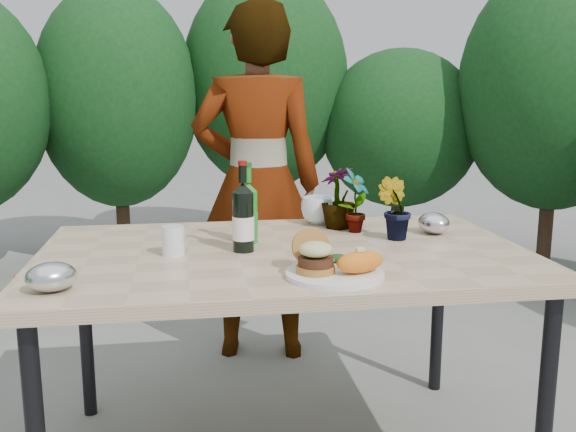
{
  "coord_description": "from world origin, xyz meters",
  "views": [
    {
      "loc": [
        -0.3,
        -2.03,
        1.27
      ],
      "look_at": [
        0.0,
        -0.08,
        0.88
      ],
      "focal_mm": 40.0,
      "sensor_mm": 36.0,
      "label": 1
    }
  ],
  "objects": [
    {
      "name": "dinner_plate",
      "position": [
        0.1,
        -0.33,
        0.76
      ],
      "size": [
        0.28,
        0.28,
        0.01
      ],
      "primitive_type": "cylinder",
      "color": "white",
      "rests_on": "patio_table"
    },
    {
      "name": "foil_packet_right",
      "position": [
        0.58,
        0.16,
        0.79
      ],
      "size": [
        0.13,
        0.15,
        0.08
      ],
      "primitive_type": "ellipsoid",
      "rotation": [
        0.0,
        0.0,
        1.76
      ],
      "color": "silver",
      "rests_on": "patio_table"
    },
    {
      "name": "seedling_right",
      "position": [
        0.25,
        0.31,
        0.87
      ],
      "size": [
        0.18,
        0.18,
        0.24
      ],
      "primitive_type": "imported",
      "rotation": [
        0.0,
        0.0,
        3.58
      ],
      "color": "#27501B",
      "rests_on": "patio_table"
    },
    {
      "name": "seedling_mid",
      "position": [
        0.41,
        0.1,
        0.86
      ],
      "size": [
        0.15,
        0.15,
        0.22
      ],
      "primitive_type": "imported",
      "rotation": [
        0.0,
        0.0,
        2.46
      ],
      "color": "#2D5E20",
      "rests_on": "patio_table"
    },
    {
      "name": "wine_bottle",
      "position": [
        -0.13,
        0.0,
        0.86
      ],
      "size": [
        0.07,
        0.07,
        0.3
      ],
      "rotation": [
        0.0,
        0.0,
        -0.41
      ],
      "color": "black",
      "rests_on": "patio_table"
    },
    {
      "name": "plastic_cup",
      "position": [
        -0.36,
        -0.01,
        0.8
      ],
      "size": [
        0.07,
        0.07,
        0.09
      ],
      "primitive_type": "cylinder",
      "color": "white",
      "rests_on": "patio_table"
    },
    {
      "name": "shrub_hedge",
      "position": [
        0.14,
        1.66,
        1.14
      ],
      "size": [
        6.81,
        5.05,
        2.17
      ],
      "color": "#382316",
      "rests_on": "ground"
    },
    {
      "name": "foil_packet_left",
      "position": [
        -0.67,
        -0.34,
        0.79
      ],
      "size": [
        0.16,
        0.15,
        0.08
      ],
      "primitive_type": "ellipsoid",
      "rotation": [
        0.0,
        0.0,
        0.37
      ],
      "color": "silver",
      "rests_on": "patio_table"
    },
    {
      "name": "sweet_potato",
      "position": [
        0.16,
        -0.35,
        0.8
      ],
      "size": [
        0.17,
        0.12,
        0.06
      ],
      "primitive_type": "ellipsoid",
      "rotation": [
        0.0,
        0.0,
        0.35
      ],
      "color": "orange",
      "rests_on": "dinner_plate"
    },
    {
      "name": "sparkling_water",
      "position": [
        -0.11,
        0.12,
        0.85
      ],
      "size": [
        0.07,
        0.07,
        0.28
      ],
      "rotation": [
        0.0,
        0.0,
        -0.22
      ],
      "color": "#188721",
      "rests_on": "patio_table"
    },
    {
      "name": "burger_stack",
      "position": [
        0.04,
        -0.31,
        0.81
      ],
      "size": [
        0.11,
        0.16,
        0.11
      ],
      "color": "#B7722D",
      "rests_on": "dinner_plate"
    },
    {
      "name": "patio_table",
      "position": [
        0.0,
        0.0,
        0.69
      ],
      "size": [
        1.6,
        1.0,
        0.75
      ],
      "color": "tan",
      "rests_on": "ground"
    },
    {
      "name": "grilled_veg",
      "position": [
        0.11,
        -0.23,
        0.78
      ],
      "size": [
        0.08,
        0.05,
        0.03
      ],
      "color": "olive",
      "rests_on": "dinner_plate"
    },
    {
      "name": "person",
      "position": [
        0.01,
        0.93,
        0.83
      ],
      "size": [
        0.66,
        0.48,
        1.67
      ],
      "primitive_type": "imported",
      "rotation": [
        0.0,
        0.0,
        2.99
      ],
      "color": "#95614A",
      "rests_on": "ground"
    },
    {
      "name": "terracotta_pot",
      "position": [
        -1.32,
        2.02,
        0.07
      ],
      "size": [
        0.17,
        0.17,
        0.14
      ],
      "color": "#BD5530",
      "rests_on": "ground"
    },
    {
      "name": "blue_bowl",
      "position": [
        0.2,
        0.4,
        0.8
      ],
      "size": [
        0.17,
        0.17,
        0.11
      ],
      "primitive_type": "imported",
      "rotation": [
        0.0,
        0.0,
        -0.27
      ],
      "color": "white",
      "rests_on": "patio_table"
    },
    {
      "name": "seedling_left",
      "position": [
        0.3,
        0.22,
        0.87
      ],
      "size": [
        0.15,
        0.15,
        0.24
      ],
      "primitive_type": "imported",
      "rotation": [
        0.0,
        0.0,
        0.76
      ],
      "color": "#256121",
      "rests_on": "patio_table"
    }
  ]
}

